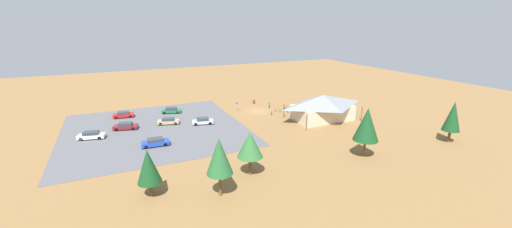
{
  "coord_description": "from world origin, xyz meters",
  "views": [
    {
      "loc": [
        30.44,
        65.37,
        20.69
      ],
      "look_at": [
        2.98,
        5.75,
        1.2
      ],
      "focal_mm": 22.11,
      "sensor_mm": 36.0,
      "label": 1
    }
  ],
  "objects": [
    {
      "name": "trash_bin",
      "position": [
        -2.21,
        -6.76,
        0.45
      ],
      "size": [
        0.6,
        0.6,
        0.9
      ],
      "primitive_type": "cylinder",
      "color": "brown",
      "rests_on": "ground"
    },
    {
      "name": "car_red_inner_stall",
      "position": [
        29.2,
        -7.62,
        0.72
      ],
      "size": [
        4.49,
        2.38,
        1.34
      ],
      "color": "red",
      "rests_on": "parking_lot_asphalt"
    },
    {
      "name": "bicycle_teal_front_row",
      "position": [
        -5.96,
        3.95,
        0.36
      ],
      "size": [
        0.51,
        1.71,
        0.83
      ],
      "color": "black",
      "rests_on": "ground"
    },
    {
      "name": "car_tan_back_corner",
      "position": [
        20.98,
        1.38,
        0.72
      ],
      "size": [
        4.64,
        2.89,
        1.33
      ],
      "color": "tan",
      "rests_on": "parking_lot_asphalt"
    },
    {
      "name": "car_green_end_stall",
      "position": [
        18.9,
        -6.72,
        0.73
      ],
      "size": [
        4.65,
        3.06,
        1.38
      ],
      "color": "#1E6B3D",
      "rests_on": "parking_lot_asphalt"
    },
    {
      "name": "pine_center",
      "position": [
        -22.42,
        32.25,
        4.75
      ],
      "size": [
        2.91,
        2.91,
        7.4
      ],
      "color": "brown",
      "rests_on": "ground"
    },
    {
      "name": "pine_far_east",
      "position": [
        -4.28,
        30.77,
        5.38
      ],
      "size": [
        3.9,
        3.9,
        7.98
      ],
      "color": "brown",
      "rests_on": "ground"
    },
    {
      "name": "bicycle_purple_mid_cluster",
      "position": [
        -18.02,
        3.55,
        0.38
      ],
      "size": [
        1.74,
        0.55,
        0.82
      ],
      "color": "black",
      "rests_on": "ground"
    },
    {
      "name": "pine_far_west",
      "position": [
        27.8,
        28.88,
        3.99
      ],
      "size": [
        2.9,
        2.9,
        6.15
      ],
      "color": "brown",
      "rests_on": "ground"
    },
    {
      "name": "car_white_by_curb",
      "position": [
        35.19,
        4.14,
        0.75
      ],
      "size": [
        4.84,
        2.74,
        1.4
      ],
      "color": "white",
      "rests_on": "parking_lot_asphalt"
    },
    {
      "name": "bicycle_orange_trailside",
      "position": [
        -6.84,
        1.32,
        0.39
      ],
      "size": [
        1.6,
        0.81,
        0.87
      ],
      "color": "black",
      "rests_on": "ground"
    },
    {
      "name": "visitor_at_bikes",
      "position": [
        -3.8,
        -1.22,
        0.92
      ],
      "size": [
        0.37,
        0.4,
        1.75
      ],
      "color": "#2D3347",
      "rests_on": "ground"
    },
    {
      "name": "parking_lot_asphalt",
      "position": [
        23.99,
        3.22,
        0.03
      ],
      "size": [
        33.87,
        34.92,
        0.05
      ],
      "primitive_type": "cube",
      "color": "#56565B",
      "rests_on": "ground"
    },
    {
      "name": "bicycle_silver_yard_right",
      "position": [
        -18.13,
        6.4,
        0.4
      ],
      "size": [
        1.73,
        0.77,
        0.87
      ],
      "color": "black",
      "rests_on": "ground"
    },
    {
      "name": "bicycle_white_lone_east",
      "position": [
        -1.79,
        4.03,
        0.37
      ],
      "size": [
        0.94,
        1.44,
        0.83
      ],
      "color": "black",
      "rests_on": "ground"
    },
    {
      "name": "car_maroon_near_entry",
      "position": [
        29.23,
        1.16,
        0.74
      ],
      "size": [
        4.84,
        2.95,
        1.39
      ],
      "color": "maroon",
      "rests_on": "parking_lot_asphalt"
    },
    {
      "name": "bicycle_black_yard_left",
      "position": [
        -19.59,
        8.19,
        0.38
      ],
      "size": [
        1.33,
        1.07,
        0.8
      ],
      "color": "black",
      "rests_on": "ground"
    },
    {
      "name": "car_silver_mid_lot",
      "position": [
        14.5,
        4.32,
        0.73
      ],
      "size": [
        4.58,
        2.67,
        1.37
      ],
      "color": "#BCBCC1",
      "rests_on": "parking_lot_asphalt"
    },
    {
      "name": "bicycle_yellow_yard_center",
      "position": [
        -4.1,
        2.67,
        0.35
      ],
      "size": [
        1.48,
        1.01,
        0.81
      ],
      "color": "black",
      "rests_on": "ground"
    },
    {
      "name": "pine_mideast",
      "position": [
        14.46,
        28.7,
        4.43
      ],
      "size": [
        3.58,
        3.58,
        6.27
      ],
      "color": "brown",
      "rests_on": "ground"
    },
    {
      "name": "lot_sign",
      "position": [
        4.38,
        -2.12,
        1.41
      ],
      "size": [
        0.56,
        0.08,
        2.2
      ],
      "color": "#99999E",
      "rests_on": "ground"
    },
    {
      "name": "bike_pavilion",
      "position": [
        -10.01,
        11.89,
        2.99
      ],
      "size": [
        14.28,
        9.26,
        5.44
      ],
      "color": "beige",
      "rests_on": "ground"
    },
    {
      "name": "pine_east",
      "position": [
        20.0,
        32.26,
        5.2
      ],
      "size": [
        3.23,
        3.23,
        7.51
      ],
      "color": "brown",
      "rests_on": "ground"
    },
    {
      "name": "ground",
      "position": [
        0.0,
        0.0,
        0.0
      ],
      "size": [
        160.0,
        160.0,
        0.0
      ],
      "primitive_type": "plane",
      "color": "olive",
      "rests_on": "ground"
    },
    {
      "name": "car_blue_second_row",
      "position": [
        25.09,
        12.52,
        0.74
      ],
      "size": [
        4.69,
        2.14,
        1.37
      ],
      "color": "#1E42B2",
      "rests_on": "parking_lot_asphalt"
    }
  ]
}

